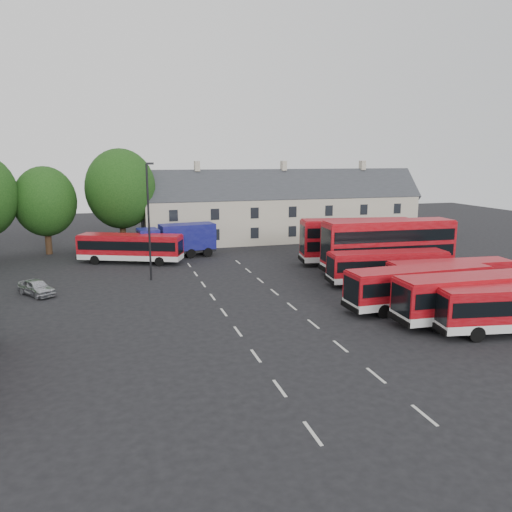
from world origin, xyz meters
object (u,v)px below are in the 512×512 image
object	(u,v)px
box_truck	(178,239)
silver_car	(37,287)
bus_dd_south	(388,243)
lamppost	(149,219)

from	to	relation	value
box_truck	silver_car	distance (m)	17.45
bus_dd_south	silver_car	world-z (taller)	bus_dd_south
bus_dd_south	lamppost	xyz separation A→B (m)	(-21.00, 3.52, 2.57)
bus_dd_south	lamppost	size ratio (longest dim) A/B	1.21
box_truck	silver_car	size ratio (longest dim) A/B	2.23
bus_dd_south	box_truck	world-z (taller)	bus_dd_south
box_truck	lamppost	bearing A→B (deg)	-117.91
bus_dd_south	lamppost	bearing A→B (deg)	173.69
bus_dd_south	lamppost	distance (m)	21.44
bus_dd_south	box_truck	xyz separation A→B (m)	(-17.41, 13.09, -0.83)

